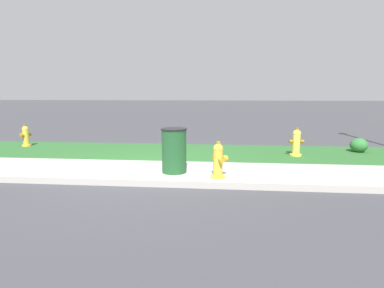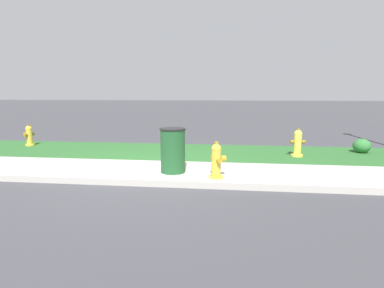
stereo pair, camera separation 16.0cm
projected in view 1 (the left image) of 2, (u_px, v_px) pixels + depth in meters
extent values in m
plane|color=#424247|center=(144.00, 171.00, 6.26)|extent=(120.00, 120.00, 0.00)
cube|color=#BCB7AD|center=(144.00, 171.00, 6.26)|extent=(18.00, 1.82, 0.01)
cube|color=#2D662D|center=(163.00, 151.00, 8.36)|extent=(18.00, 2.46, 0.01)
cube|color=#BCB7AD|center=(130.00, 182.00, 5.28)|extent=(18.00, 0.16, 0.12)
cylinder|color=gold|center=(27.00, 145.00, 9.15)|extent=(0.27, 0.27, 0.05)
cylinder|color=gold|center=(26.00, 137.00, 9.10)|extent=(0.17, 0.17, 0.48)
sphere|color=gold|center=(25.00, 129.00, 9.06)|extent=(0.18, 0.18, 0.18)
cube|color=olive|center=(25.00, 126.00, 9.05)|extent=(0.07, 0.07, 0.06)
cylinder|color=olive|center=(22.00, 136.00, 8.97)|extent=(0.11, 0.11, 0.09)
cylinder|color=olive|center=(29.00, 134.00, 9.22)|extent=(0.11, 0.11, 0.09)
cylinder|color=olive|center=(22.00, 135.00, 9.14)|extent=(0.12, 0.14, 0.12)
cylinder|color=yellow|center=(296.00, 155.00, 7.76)|extent=(0.30, 0.30, 0.05)
cylinder|color=yellow|center=(296.00, 144.00, 7.71)|extent=(0.19, 0.19, 0.53)
sphere|color=yellow|center=(297.00, 134.00, 7.66)|extent=(0.20, 0.20, 0.20)
cube|color=olive|center=(297.00, 129.00, 7.64)|extent=(0.06, 0.06, 0.06)
cylinder|color=olive|center=(291.00, 141.00, 7.70)|extent=(0.10, 0.10, 0.09)
cylinder|color=olive|center=(302.00, 141.00, 7.70)|extent=(0.10, 0.10, 0.09)
cylinder|color=olive|center=(294.00, 140.00, 7.84)|extent=(0.13, 0.11, 0.12)
cylinder|color=gold|center=(218.00, 177.00, 5.73)|extent=(0.28, 0.28, 0.05)
cylinder|color=gold|center=(218.00, 162.00, 5.68)|extent=(0.18, 0.18, 0.52)
sphere|color=gold|center=(218.00, 149.00, 5.64)|extent=(0.19, 0.19, 0.19)
cube|color=#B29323|center=(218.00, 143.00, 5.62)|extent=(0.08, 0.08, 0.06)
cylinder|color=#B29323|center=(215.00, 158.00, 5.80)|extent=(0.12, 0.12, 0.09)
cylinder|color=#B29323|center=(221.00, 161.00, 5.55)|extent=(0.12, 0.12, 0.09)
cylinder|color=#B29323|center=(225.00, 158.00, 5.72)|extent=(0.14, 0.15, 0.12)
cylinder|color=#1E5128|center=(174.00, 151.00, 6.06)|extent=(0.50, 0.50, 0.88)
cylinder|color=black|center=(174.00, 129.00, 5.98)|extent=(0.52, 0.52, 0.03)
ellipsoid|color=#337538|center=(359.00, 145.00, 8.23)|extent=(0.46, 0.46, 0.39)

